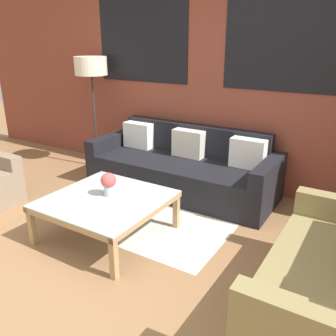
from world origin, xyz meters
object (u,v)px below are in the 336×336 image
coffee_table (106,203)px  flower_vase (109,183)px  couch_dark (182,169)px  floor_lamp (91,70)px

coffee_table → flower_vase: bearing=100.4°
flower_vase → couch_dark: bearing=86.8°
couch_dark → coffee_table: bearing=-92.6°
couch_dark → floor_lamp: size_ratio=1.47×
couch_dark → flower_vase: couch_dark is taller
couch_dark → floor_lamp: 1.87m
coffee_table → floor_lamp: 2.29m
coffee_table → flower_vase: flower_vase is taller
floor_lamp → flower_vase: (1.43, -1.38, -0.87)m
couch_dark → coffee_table: couch_dark is taller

